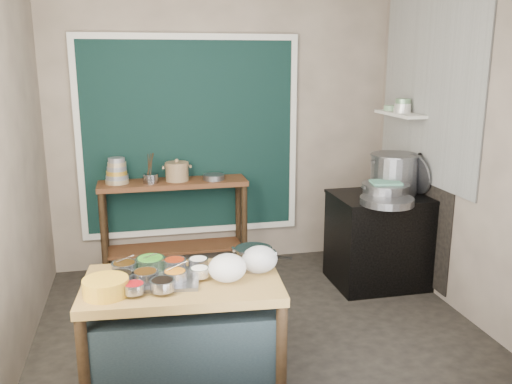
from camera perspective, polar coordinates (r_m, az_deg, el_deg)
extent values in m
cube|color=#2E2923|center=(4.61, -0.02, -13.70)|extent=(3.50, 3.00, 0.02)
cube|color=gray|center=(5.61, -3.44, 6.45)|extent=(3.50, 0.02, 2.80)
cube|color=gray|center=(4.14, -24.55, 2.56)|extent=(0.02, 3.00, 2.80)
cube|color=gray|center=(4.84, 20.80, 4.39)|extent=(0.02, 3.00, 2.80)
cube|color=black|center=(5.53, -6.96, 5.75)|extent=(2.10, 0.02, 1.90)
cube|color=#B2B2AA|center=(5.25, 17.68, 10.26)|extent=(0.02, 1.70, 1.70)
cube|color=black|center=(5.52, 16.34, -1.64)|extent=(0.01, 1.30, 1.30)
cube|color=beige|center=(5.48, 14.96, 7.94)|extent=(0.22, 0.70, 0.03)
cube|color=olive|center=(3.68, -7.57, -14.58)|extent=(1.30, 0.82, 0.75)
cube|color=#562F18|center=(5.53, -8.55, -3.63)|extent=(1.45, 0.40, 0.95)
cube|color=black|center=(5.34, 12.98, -5.04)|extent=(0.90, 0.68, 0.85)
cube|color=black|center=(5.21, 13.24, -0.45)|extent=(0.92, 0.69, 0.03)
cube|color=gray|center=(3.53, -10.28, -9.04)|extent=(0.55, 0.43, 0.02)
cylinder|color=gray|center=(3.65, -6.09, -7.42)|extent=(0.13, 0.13, 0.06)
cylinder|color=gray|center=(3.47, -11.55, -8.68)|extent=(0.16, 0.16, 0.07)
cylinder|color=gray|center=(3.34, -9.82, -9.61)|extent=(0.15, 0.15, 0.06)
cylinder|color=silver|center=(3.50, -5.95, -8.37)|extent=(0.13, 0.13, 0.06)
cylinder|color=gray|center=(3.46, -8.51, -8.70)|extent=(0.15, 0.15, 0.06)
cylinder|color=gray|center=(3.34, -12.72, -9.82)|extent=(0.13, 0.13, 0.06)
cylinder|color=gray|center=(3.66, -11.05, -7.38)|extent=(0.19, 0.19, 0.08)
cylinder|color=gray|center=(3.64, -13.69, -7.73)|extent=(0.16, 0.16, 0.07)
cylinder|color=gray|center=(3.47, -14.12, -8.85)|extent=(0.17, 0.17, 0.07)
cylinder|color=gray|center=(3.64, -8.55, -7.50)|extent=(0.15, 0.15, 0.06)
cylinder|color=#B96E29|center=(3.39, -15.54, -9.61)|extent=(0.32, 0.32, 0.10)
ellipsoid|color=white|center=(3.45, -3.03, -7.98)|extent=(0.27, 0.23, 0.18)
ellipsoid|color=white|center=(3.58, 0.37, -7.10)|extent=(0.30, 0.28, 0.18)
cylinder|color=tan|center=(5.40, -14.41, 1.11)|extent=(0.22, 0.22, 0.04)
cylinder|color=gray|center=(5.39, -14.44, 1.54)|extent=(0.21, 0.21, 0.04)
cylinder|color=gold|center=(5.38, -14.47, 1.98)|extent=(0.20, 0.20, 0.04)
cylinder|color=gray|center=(5.37, -14.49, 2.42)|extent=(0.19, 0.19, 0.04)
cylinder|color=tan|center=(5.36, -14.52, 2.86)|extent=(0.18, 0.18, 0.04)
cylinder|color=gray|center=(5.35, -14.55, 3.30)|extent=(0.16, 0.16, 0.04)
cylinder|color=gray|center=(5.34, -11.03, 1.42)|extent=(0.17, 0.17, 0.09)
cylinder|color=gray|center=(5.40, -4.47, 1.57)|extent=(0.28, 0.28, 0.05)
cylinder|color=gray|center=(5.29, 16.54, 1.85)|extent=(0.14, 0.40, 0.39)
cube|color=#529787|center=(5.04, 13.51, 0.99)|extent=(0.29, 0.24, 0.02)
cylinder|color=gray|center=(4.87, 13.62, -0.92)|extent=(0.47, 0.47, 0.06)
cylinder|color=silver|center=(5.45, 15.14, 8.29)|extent=(0.17, 0.17, 0.04)
cylinder|color=silver|center=(5.44, 15.17, 8.75)|extent=(0.16, 0.16, 0.04)
cylinder|color=gray|center=(5.44, 15.20, 9.22)|extent=(0.14, 0.14, 0.04)
cylinder|color=gray|center=(5.66, 14.01, 8.58)|extent=(0.16, 0.16, 0.05)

